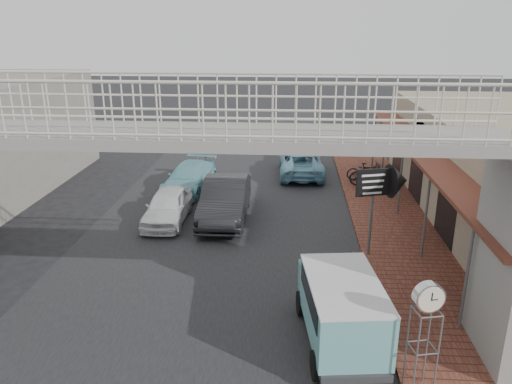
# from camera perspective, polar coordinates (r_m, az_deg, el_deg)

# --- Properties ---
(ground) EXTENTS (120.00, 120.00, 0.00)m
(ground) POSITION_cam_1_polar(r_m,az_deg,el_deg) (16.20, -5.43, -8.46)
(ground) COLOR black
(ground) RESTS_ON ground
(road_strip) EXTENTS (10.00, 60.00, 0.01)m
(road_strip) POSITION_cam_1_polar(r_m,az_deg,el_deg) (16.20, -5.43, -8.45)
(road_strip) COLOR black
(road_strip) RESTS_ON ground
(sidewalk) EXTENTS (3.00, 40.00, 0.10)m
(sidewalk) POSITION_cam_1_polar(r_m,az_deg,el_deg) (19.11, 15.78, -4.59)
(sidewalk) COLOR brown
(sidewalk) RESTS_ON ground
(footbridge) EXTENTS (16.40, 2.40, 6.34)m
(footbridge) POSITION_cam_1_polar(r_m,az_deg,el_deg) (11.32, -9.19, -3.31)
(footbridge) COLOR gray
(footbridge) RESTS_ON ground
(white_hatchback) EXTENTS (1.53, 3.73, 1.27)m
(white_hatchback) POSITION_cam_1_polar(r_m,az_deg,el_deg) (19.68, -10.08, -1.64)
(white_hatchback) COLOR silver
(white_hatchback) RESTS_ON ground
(dark_sedan) EXTENTS (1.74, 4.86, 1.60)m
(dark_sedan) POSITION_cam_1_polar(r_m,az_deg,el_deg) (19.67, -3.55, -0.88)
(dark_sedan) COLOR black
(dark_sedan) RESTS_ON ground
(angkot_curb) EXTENTS (2.34, 4.79, 1.31)m
(angkot_curb) POSITION_cam_1_polar(r_m,az_deg,el_deg) (25.60, 5.15, 3.40)
(angkot_curb) COLOR #71ACC4
(angkot_curb) RESTS_ON ground
(angkot_far) EXTENTS (2.26, 4.48, 1.25)m
(angkot_far) POSITION_cam_1_polar(r_m,az_deg,el_deg) (23.27, -7.62, 1.66)
(angkot_far) COLOR #70B8C3
(angkot_far) RESTS_ON ground
(angkot_van) EXTENTS (2.06, 3.84, 1.80)m
(angkot_van) POSITION_cam_1_polar(r_m,az_deg,el_deg) (12.18, 9.71, -12.36)
(angkot_van) COLOR black
(angkot_van) RESTS_ON ground
(motorcycle_near) EXTENTS (1.85, 0.67, 0.96)m
(motorcycle_near) POSITION_cam_1_polar(r_m,az_deg,el_deg) (24.84, 12.44, 2.37)
(motorcycle_near) COLOR black
(motorcycle_near) RESTS_ON sidewalk
(motorcycle_far) EXTENTS (1.90, 0.67, 1.12)m
(motorcycle_far) POSITION_cam_1_polar(r_m,az_deg,el_deg) (23.95, 12.85, 1.93)
(motorcycle_far) COLOR black
(motorcycle_far) RESTS_ON sidewalk
(street_clock) EXTENTS (0.65, 0.57, 2.52)m
(street_clock) POSITION_cam_1_polar(r_m,az_deg,el_deg) (10.56, 19.07, -11.82)
(street_clock) COLOR #59595B
(street_clock) RESTS_ON sidewalk
(arrow_sign) EXTENTS (1.83, 1.21, 3.03)m
(arrow_sign) POSITION_cam_1_polar(r_m,az_deg,el_deg) (16.63, 15.65, 1.11)
(arrow_sign) COLOR #59595B
(arrow_sign) RESTS_ON sidewalk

